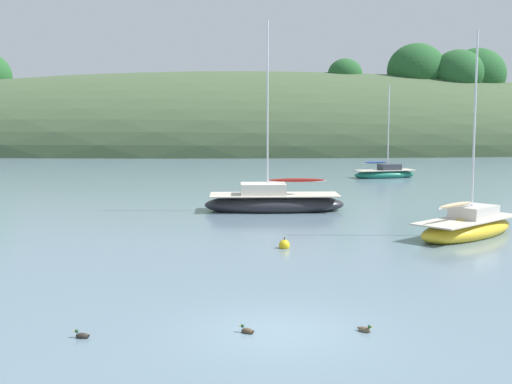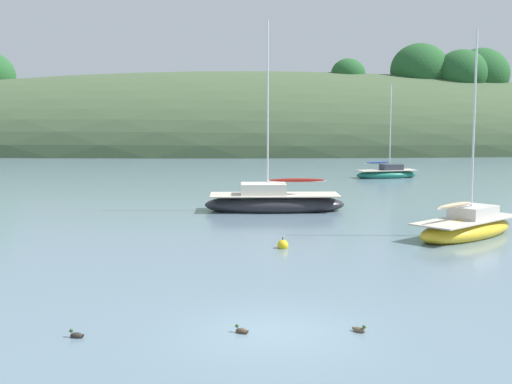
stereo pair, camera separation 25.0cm
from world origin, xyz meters
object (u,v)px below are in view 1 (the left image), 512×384
(duck_lone_right, at_px, (365,330))
(duck_trailing, at_px, (82,336))
(sailboat_grey_yawl, at_px, (468,227))
(mooring_buoy_channel, at_px, (284,245))
(sailboat_white_near, at_px, (273,203))
(sailboat_cream_ketch, at_px, (385,173))
(duck_straggler, at_px, (247,331))

(duck_lone_right, height_order, duck_trailing, same)
(sailboat_grey_yawl, relative_size, mooring_buoy_channel, 16.84)
(sailboat_white_near, relative_size, sailboat_cream_ketch, 1.34)
(duck_lone_right, height_order, duck_straggler, same)
(duck_lone_right, bearing_deg, mooring_buoy_channel, 96.52)
(sailboat_white_near, height_order, duck_lone_right, sailboat_white_near)
(duck_lone_right, distance_m, duck_trailing, 6.86)
(sailboat_grey_yawl, bearing_deg, sailboat_white_near, 134.42)
(sailboat_white_near, bearing_deg, duck_straggler, -94.81)
(duck_straggler, bearing_deg, duck_lone_right, 0.42)
(duck_lone_right, xyz_separation_m, duck_trailing, (-6.85, -0.28, 0.00))
(mooring_buoy_channel, xyz_separation_m, duck_straggler, (-1.66, -10.79, -0.07))
(sailboat_white_near, bearing_deg, sailboat_grey_yawl, -45.58)
(sailboat_white_near, bearing_deg, mooring_buoy_channel, -90.78)
(mooring_buoy_channel, bearing_deg, duck_trailing, -116.98)
(duck_straggler, xyz_separation_m, duck_trailing, (-3.96, -0.26, 0.00))
(duck_straggler, bearing_deg, sailboat_cream_ketch, 73.52)
(sailboat_grey_yawl, height_order, sailboat_cream_ketch, sailboat_grey_yawl)
(sailboat_white_near, distance_m, sailboat_cream_ketch, 22.02)
(sailboat_grey_yawl, distance_m, duck_straggler, 16.54)
(sailboat_white_near, height_order, sailboat_cream_ketch, sailboat_white_near)
(mooring_buoy_channel, bearing_deg, sailboat_grey_yawl, 16.92)
(sailboat_grey_yawl, relative_size, duck_lone_right, 24.47)
(sailboat_grey_yawl, xyz_separation_m, sailboat_cream_ketch, (2.26, 27.67, -0.05))
(duck_lone_right, bearing_deg, sailboat_cream_ketch, 77.31)
(duck_trailing, bearing_deg, sailboat_grey_yawl, 44.43)
(sailboat_grey_yawl, bearing_deg, duck_straggler, -126.56)
(sailboat_cream_ketch, bearing_deg, duck_straggler, -106.48)
(sailboat_cream_ketch, bearing_deg, sailboat_grey_yawl, -94.67)
(sailboat_cream_ketch, relative_size, duck_trailing, 18.54)
(sailboat_white_near, relative_size, duck_lone_right, 28.30)
(duck_straggler, distance_m, duck_trailing, 3.97)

